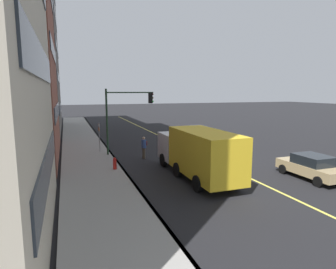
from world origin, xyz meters
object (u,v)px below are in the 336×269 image
car_tan (312,166)px  pedestrian_with_backpack (144,146)px  car_red (199,133)px  street_sign_post (99,135)px  traffic_light_mast (126,110)px  truck_yellow (197,152)px  fire_hydrant (115,164)px

car_tan → pedestrian_with_backpack: (8.52, 8.25, 0.28)m
car_red → street_sign_post: size_ratio=1.80×
traffic_light_mast → car_tan: bearing=-137.9°
car_red → traffic_light_mast: (-4.19, 8.79, 2.96)m
pedestrian_with_backpack → street_sign_post: bearing=45.1°
truck_yellow → pedestrian_with_backpack: bearing=17.0°
street_sign_post → fire_hydrant: bearing=-177.1°
car_red → traffic_light_mast: size_ratio=0.87×
street_sign_post → fire_hydrant: 6.07m
truck_yellow → car_red: bearing=-26.5°
traffic_light_mast → fire_hydrant: 5.97m
pedestrian_with_backpack → traffic_light_mast: traffic_light_mast is taller
car_tan → pedestrian_with_backpack: pedestrian_with_backpack is taller
car_tan → street_sign_post: (11.61, 11.35, 0.81)m
traffic_light_mast → pedestrian_with_backpack: bearing=-149.5°
truck_yellow → fire_hydrant: (3.04, 4.60, -1.15)m
street_sign_post → traffic_light_mast: bearing=-122.5°
car_red → fire_hydrant: (-8.85, 10.53, -0.35)m
car_red → car_tan: bearing=-178.0°
truck_yellow → fire_hydrant: bearing=56.5°
traffic_light_mast → fire_hydrant: bearing=159.4°
truck_yellow → street_sign_post: (9.00, 4.90, -0.05)m
street_sign_post → fire_hydrant: size_ratio=2.82×
car_tan → pedestrian_with_backpack: bearing=44.1°
pedestrian_with_backpack → traffic_light_mast: size_ratio=0.32×
truck_yellow → traffic_light_mast: traffic_light_mast is taller
truck_yellow → pedestrian_with_backpack: 6.22m
car_tan → fire_hydrant: (5.64, 11.04, -0.29)m
traffic_light_mast → truck_yellow: bearing=-159.6°
fire_hydrant → street_sign_post: bearing=2.9°
car_red → pedestrian_with_backpack: pedestrian_with_backpack is taller
pedestrian_with_backpack → truck_yellow: bearing=-163.0°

